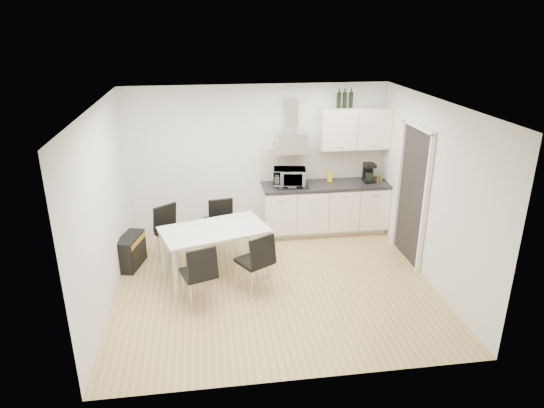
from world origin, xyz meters
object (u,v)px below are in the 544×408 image
Objects in this scene: chair_far_right at (224,228)px; floor_speaker at (209,226)px; guitar_amp at (131,251)px; chair_near_right at (254,262)px; kitchenette at (327,188)px; chair_far_left at (173,234)px; dining_table at (214,233)px; chair_near_left at (198,274)px.

chair_far_right reaches higher than floor_speaker.
guitar_amp is 2.19× the size of floor_speaker.
chair_near_right is 2.05m from guitar_amp.
kitchenette is at bearing -170.17° from chair_far_right.
chair_far_right is 1.35× the size of guitar_amp.
chair_far_right and chair_near_right have the same top height.
chair_far_left is 1.00× the size of chair_near_right.
dining_table is (-2.01, -1.32, -0.15)m from kitchenette.
dining_table is at bearing -74.96° from floor_speaker.
chair_far_right is (0.80, 0.11, 0.00)m from chair_far_left.
kitchenette is 2.86× the size of chair_far_left.
dining_table is 0.75m from chair_far_right.
chair_far_right is at bearing -161.41° from kitchenette.
chair_far_left reaches higher than floor_speaker.
chair_far_left reaches higher than dining_table.
floor_speaker is at bearing 175.46° from kitchenette.
chair_far_right is at bearing 76.82° from chair_near_right.
chair_far_right is at bearing -61.20° from floor_speaker.
dining_table is at bearing -146.68° from kitchenette.
kitchenette is at bearing 16.36° from dining_table.
guitar_amp is at bearing -127.23° from floor_speaker.
dining_table is 1.92× the size of chair_near_right.
chair_near_right is (0.53, -0.51, -0.24)m from dining_table.
guitar_amp is at bearing -24.15° from chair_far_left.
kitchenette is 3.08m from chair_near_left.
chair_near_right is at bearing -61.04° from floor_speaker.
guitar_amp is at bearing 121.90° from chair_near_right.
chair_near_left is (0.40, -1.33, 0.00)m from chair_far_left.
chair_near_right reaches higher than dining_table.
dining_table is at bearing 101.63° from chair_far_left.
chair_far_right is 0.87m from floor_speaker.
chair_far_left is at bearing 26.61° from guitar_amp.
kitchenette is 3.87× the size of guitar_amp.
floor_speaker is (0.56, 0.90, -0.29)m from chair_far_left.
dining_table is 1.92× the size of chair_near_left.
chair_near_left is at bearing -34.37° from guitar_amp.
floor_speaker is at bearing -158.11° from chair_far_left.
kitchenette reaches higher than guitar_amp.
chair_near_right reaches higher than floor_speaker.
chair_near_right is at bearing 98.21° from chair_far_right.
chair_near_left is 2.25m from floor_speaker.
chair_far_left is 1.00× the size of chair_far_right.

